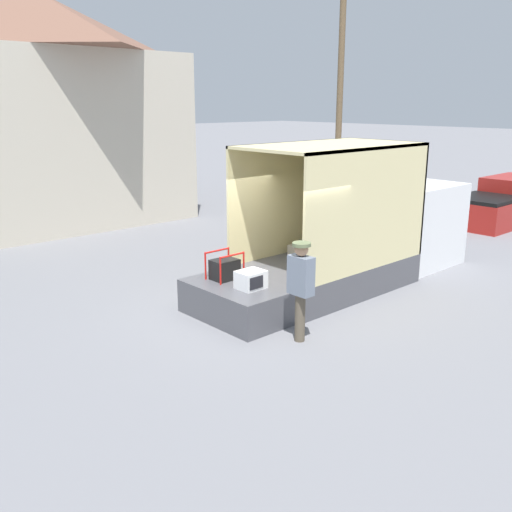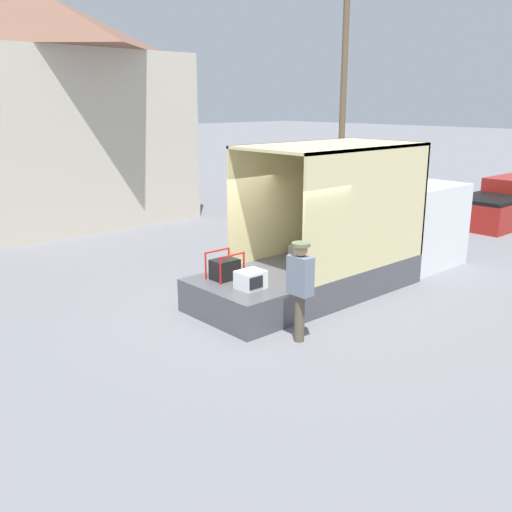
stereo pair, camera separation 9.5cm
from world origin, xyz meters
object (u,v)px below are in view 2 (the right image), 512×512
(microwave, at_px, (251,280))
(portable_generator, at_px, (226,269))
(box_truck, at_px, (377,236))
(pickup_truck_red, at_px, (511,204))
(worker_person, at_px, (300,281))
(utility_pole, at_px, (344,85))

(microwave, distance_m, portable_generator, 0.77)
(box_truck, bearing_deg, portable_generator, 174.31)
(pickup_truck_red, bearing_deg, box_truck, -175.37)
(microwave, height_order, worker_person, worker_person)
(portable_generator, distance_m, pickup_truck_red, 12.89)
(worker_person, distance_m, pickup_truck_red, 13.09)
(microwave, distance_m, pickup_truck_red, 12.94)
(worker_person, xyz_separation_m, utility_pole, (13.78, 10.71, 3.64))
(box_truck, xyz_separation_m, microwave, (-4.32, -0.34, -0.11))
(pickup_truck_red, bearing_deg, worker_person, -169.94)
(worker_person, bearing_deg, microwave, 91.06)
(portable_generator, height_order, utility_pole, utility_pole)
(portable_generator, bearing_deg, worker_person, -89.94)
(worker_person, relative_size, pickup_truck_red, 0.33)
(microwave, xyz_separation_m, utility_pole, (13.80, 9.46, 3.90))
(pickup_truck_red, bearing_deg, portable_generator, -178.81)
(utility_pole, bearing_deg, box_truck, -136.11)
(pickup_truck_red, bearing_deg, microwave, -175.40)
(box_truck, relative_size, utility_pole, 0.68)
(worker_person, bearing_deg, utility_pole, 37.86)
(portable_generator, height_order, worker_person, worker_person)
(worker_person, distance_m, utility_pole, 17.83)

